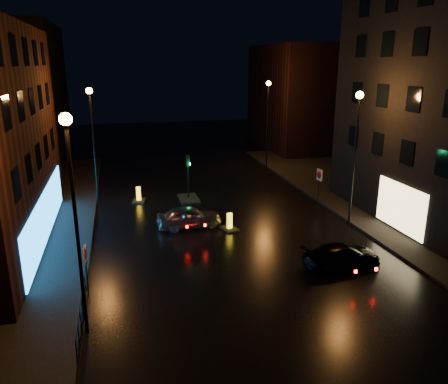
{
  "coord_description": "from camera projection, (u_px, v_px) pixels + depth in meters",
  "views": [
    {
      "loc": [
        -6.16,
        -17.45,
        9.94
      ],
      "look_at": [
        -0.39,
        5.99,
        2.8
      ],
      "focal_mm": 35.0,
      "sensor_mm": 36.0,
      "label": 1
    }
  ],
  "objects": [
    {
      "name": "bollard_far",
      "position": [
        139.0,
        198.0,
        32.59
      ],
      "size": [
        1.11,
        1.44,
        1.13
      ],
      "rotation": [
        0.0,
        0.0,
        -0.21
      ],
      "color": "black",
      "rests_on": "ground"
    },
    {
      "name": "silver_hatchback",
      "position": [
        189.0,
        217.0,
        27.34
      ],
      "size": [
        4.1,
        1.84,
        1.37
      ],
      "primitive_type": "imported",
      "rotation": [
        0.0,
        0.0,
        1.63
      ],
      "color": "#A7AAAE",
      "rests_on": "ground"
    },
    {
      "name": "building_far_right",
      "position": [
        297.0,
        98.0,
        52.0
      ],
      "size": [
        8.0,
        14.0,
        12.0
      ],
      "primitive_type": "cube",
      "color": "black",
      "rests_on": "ground"
    },
    {
      "name": "road_sign_left",
      "position": [
        85.0,
        258.0,
        19.23
      ],
      "size": [
        0.11,
        0.54,
        2.24
      ],
      "rotation": [
        0.0,
        0.0,
        -0.1
      ],
      "color": "black",
      "rests_on": "ground"
    },
    {
      "name": "bollard_near",
      "position": [
        230.0,
        226.0,
        27.06
      ],
      "size": [
        1.11,
        1.4,
        1.08
      ],
      "rotation": [
        0.0,
        0.0,
        0.26
      ],
      "color": "black",
      "rests_on": "ground"
    },
    {
      "name": "dark_sedan",
      "position": [
        342.0,
        256.0,
        22.04
      ],
      "size": [
        4.31,
        2.21,
        1.2
      ],
      "primitive_type": "imported",
      "rotation": [
        0.0,
        0.0,
        1.7
      ],
      "color": "black",
      "rests_on": "ground"
    },
    {
      "name": "building_far_left",
      "position": [
        21.0,
        91.0,
        47.42
      ],
      "size": [
        8.0,
        16.0,
        14.0
      ],
      "primitive_type": "cube",
      "color": "black",
      "rests_on": "ground"
    },
    {
      "name": "traffic_signal",
      "position": [
        189.0,
        193.0,
        33.09
      ],
      "size": [
        1.4,
        2.4,
        3.45
      ],
      "color": "black",
      "rests_on": "ground"
    },
    {
      "name": "ground",
      "position": [
        263.0,
        284.0,
        20.47
      ],
      "size": [
        120.0,
        120.0,
        0.0
      ],
      "primitive_type": "plane",
      "color": "black",
      "rests_on": "ground"
    },
    {
      "name": "guard_railing",
      "position": [
        82.0,
        302.0,
        17.5
      ],
      "size": [
        0.05,
        6.04,
        1.0
      ],
      "color": "black",
      "rests_on": "ground"
    },
    {
      "name": "street_lamp_lnear",
      "position": [
        73.0,
        194.0,
        15.25
      ],
      "size": [
        0.44,
        0.44,
        8.37
      ],
      "color": "black",
      "rests_on": "ground"
    },
    {
      "name": "pavement_right",
      "position": [
        413.0,
        207.0,
        31.11
      ],
      "size": [
        12.0,
        44.0,
        0.15
      ],
      "primitive_type": "cube",
      "color": "black",
      "rests_on": "ground"
    },
    {
      "name": "street_lamp_rnear",
      "position": [
        356.0,
        139.0,
        26.27
      ],
      "size": [
        0.44,
        0.44,
        8.37
      ],
      "color": "black",
      "rests_on": "ground"
    },
    {
      "name": "street_lamp_rfar",
      "position": [
        268.0,
        111.0,
        41.17
      ],
      "size": [
        0.44,
        0.44,
        8.37
      ],
      "color": "black",
      "rests_on": "ground"
    },
    {
      "name": "road_sign_right",
      "position": [
        319.0,
        178.0,
        31.69
      ],
      "size": [
        0.15,
        0.63,
        2.59
      ],
      "rotation": [
        0.0,
        0.0,
        3.29
      ],
      "color": "black",
      "rests_on": "ground"
    },
    {
      "name": "street_lamp_lfar",
      "position": [
        92.0,
        129.0,
        30.15
      ],
      "size": [
        0.44,
        0.44,
        8.37
      ],
      "color": "black",
      "rests_on": "ground"
    }
  ]
}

